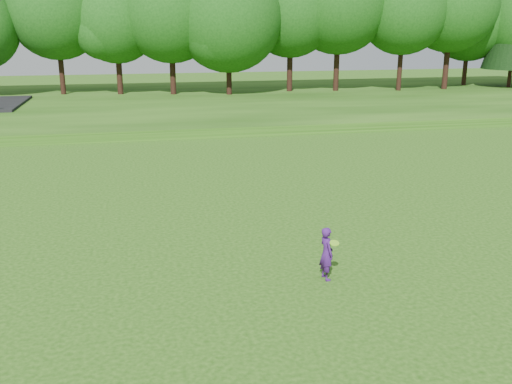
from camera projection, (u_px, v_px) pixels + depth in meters
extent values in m
plane|color=#1D480D|center=(279.00, 264.00, 15.84)|extent=(140.00, 140.00, 0.00)
cube|color=#1D480D|center=(178.00, 102.00, 47.67)|extent=(130.00, 30.00, 0.60)
cube|color=gray|center=(197.00, 136.00, 34.61)|extent=(130.00, 1.60, 0.04)
imported|color=#44186D|center=(326.00, 253.00, 14.75)|extent=(0.41, 0.56, 1.42)
cylinder|color=#83D521|center=(334.00, 243.00, 14.37)|extent=(0.25, 0.24, 0.09)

